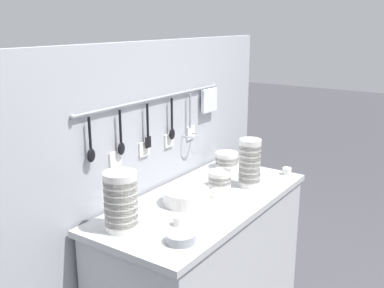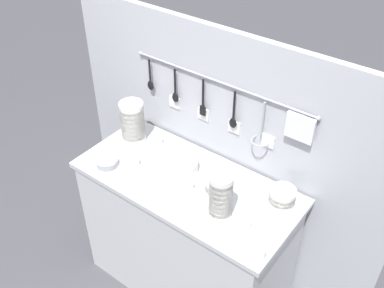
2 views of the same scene
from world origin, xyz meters
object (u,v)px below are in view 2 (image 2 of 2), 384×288
(bowl_stack_tall_left, at_px, (221,196))
(cup_edge_near, at_px, (159,140))
(steel_mixing_bowl, at_px, (107,163))
(bowl_stack_nested_right, at_px, (133,122))
(plate_stack, at_px, (177,165))
(cup_mid_row, at_px, (246,224))
(bowl_stack_short_front, at_px, (282,197))
(bowl_stack_back_corner, at_px, (217,187))
(cup_centre, at_px, (135,162))
(cup_beside_plates, at_px, (189,186))
(cup_front_right, at_px, (261,253))

(bowl_stack_tall_left, height_order, cup_edge_near, bowl_stack_tall_left)
(steel_mixing_bowl, bearing_deg, bowl_stack_tall_left, 5.30)
(bowl_stack_tall_left, relative_size, bowl_stack_nested_right, 1.01)
(plate_stack, height_order, cup_mid_row, plate_stack)
(cup_mid_row, bearing_deg, bowl_stack_nested_right, 168.09)
(bowl_stack_short_front, height_order, cup_edge_near, bowl_stack_short_front)
(plate_stack, bearing_deg, bowl_stack_back_corner, -3.83)
(bowl_stack_nested_right, xyz_separation_m, cup_centre, (0.17, -0.17, -0.11))
(cup_centre, bearing_deg, cup_beside_plates, 4.49)
(plate_stack, distance_m, cup_mid_row, 0.54)
(bowl_stack_nested_right, height_order, cup_edge_near, bowl_stack_nested_right)
(plate_stack, relative_size, cup_front_right, 4.55)
(cup_mid_row, bearing_deg, bowl_stack_back_corner, 155.90)
(cup_front_right, bearing_deg, cup_edge_near, 158.43)
(bowl_stack_nested_right, bearing_deg, cup_front_right, -15.87)
(bowl_stack_back_corner, relative_size, bowl_stack_tall_left, 0.48)
(steel_mixing_bowl, height_order, cup_front_right, cup_front_right)
(cup_beside_plates, bearing_deg, bowl_stack_tall_left, -14.21)
(bowl_stack_back_corner, bearing_deg, bowl_stack_tall_left, -50.40)
(cup_front_right, height_order, cup_centre, same)
(bowl_stack_back_corner, distance_m, cup_front_right, 0.44)
(bowl_stack_tall_left, height_order, cup_centre, bowl_stack_tall_left)
(bowl_stack_tall_left, xyz_separation_m, cup_edge_near, (-0.62, 0.26, -0.11))
(cup_centre, bearing_deg, bowl_stack_back_corner, 10.30)
(cup_front_right, relative_size, cup_edge_near, 1.00)
(bowl_stack_short_front, xyz_separation_m, cup_edge_near, (-0.82, 0.01, -0.03))
(bowl_stack_back_corner, relative_size, cup_edge_near, 2.45)
(bowl_stack_tall_left, relative_size, cup_beside_plates, 5.09)
(cup_centre, bearing_deg, bowl_stack_tall_left, -3.04)
(bowl_stack_short_front, relative_size, cup_mid_row, 2.69)
(bowl_stack_tall_left, distance_m, cup_centre, 0.60)
(bowl_stack_short_front, relative_size, steel_mixing_bowl, 1.11)
(bowl_stack_back_corner, distance_m, bowl_stack_tall_left, 0.18)
(bowl_stack_back_corner, relative_size, cup_front_right, 2.45)
(cup_mid_row, relative_size, cup_beside_plates, 1.00)
(bowl_stack_back_corner, xyz_separation_m, cup_centre, (-0.49, -0.09, -0.02))
(bowl_stack_nested_right, bearing_deg, plate_stack, -9.36)
(bowl_stack_nested_right, bearing_deg, bowl_stack_back_corner, -7.04)
(bowl_stack_tall_left, xyz_separation_m, cup_beside_plates, (-0.23, 0.06, -0.11))
(cup_centre, distance_m, cup_beside_plates, 0.36)
(bowl_stack_tall_left, bearing_deg, cup_mid_row, 4.61)
(bowl_stack_short_front, relative_size, cup_centre, 2.69)
(bowl_stack_tall_left, bearing_deg, cup_front_right, -18.37)
(bowl_stack_short_front, relative_size, plate_stack, 0.59)
(bowl_stack_back_corner, height_order, cup_edge_near, bowl_stack_back_corner)
(cup_front_right, bearing_deg, bowl_stack_tall_left, 161.63)
(bowl_stack_tall_left, height_order, steel_mixing_bowl, bowl_stack_tall_left)
(cup_front_right, bearing_deg, bowl_stack_nested_right, 164.13)
(cup_front_right, bearing_deg, steel_mixing_bowl, 178.38)
(bowl_stack_tall_left, bearing_deg, cup_beside_plates, 165.79)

